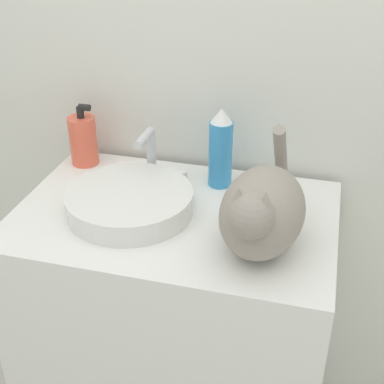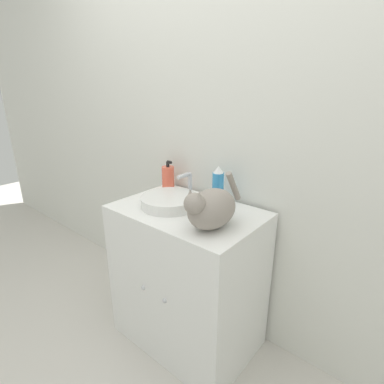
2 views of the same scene
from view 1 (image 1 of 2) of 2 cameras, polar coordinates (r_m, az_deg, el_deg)
The scene contains 6 objects.
vanity_cabinet at distance 1.53m, azimuth -1.60°, elevation -15.23°, with size 0.76×0.52×0.82m.
sink_basin at distance 1.27m, azimuth -6.66°, elevation -1.02°, with size 0.30×0.30×0.05m.
faucet at distance 1.37m, azimuth -4.49°, elevation 3.62°, with size 0.19×0.11×0.15m.
cat at distance 1.10m, azimuth 7.45°, elevation -2.02°, with size 0.20×0.35×0.24m.
soap_bottle at distance 1.49m, azimuth -11.52°, elevation 5.48°, with size 0.07×0.07×0.17m.
spray_bottle at distance 1.34m, azimuth 3.07°, elevation 4.63°, with size 0.06×0.06×0.21m.
Camera 1 is at (0.31, -0.77, 1.50)m, focal length 50.00 mm.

